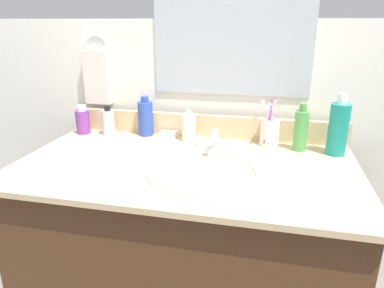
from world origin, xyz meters
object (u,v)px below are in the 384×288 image
(cup_white_ceramic, at_px, (269,131))
(bottle_cream_purple, at_px, (83,121))
(soap_bar, at_px, (168,134))
(faucet, at_px, (215,144))
(hand_towel, at_px, (97,77))
(bottle_shampoo_blue, at_px, (146,118))
(bottle_mouthwash_teal, at_px, (338,128))
(bottle_lotion_white, at_px, (189,126))
(bottle_toner_green, at_px, (301,130))
(bottle_gel_clear, at_px, (108,122))

(cup_white_ceramic, bearing_deg, bottle_cream_purple, -178.08)
(bottle_cream_purple, bearing_deg, soap_bar, 3.90)
(soap_bar, bearing_deg, faucet, -29.64)
(hand_towel, distance_m, soap_bar, 0.39)
(bottle_shampoo_blue, relative_size, bottle_cream_purple, 1.35)
(bottle_mouthwash_teal, xyz_separation_m, cup_white_ceramic, (-0.23, 0.05, -0.04))
(bottle_cream_purple, height_order, soap_bar, bottle_cream_purple)
(hand_towel, relative_size, bottle_lotion_white, 1.75)
(bottle_lotion_white, relative_size, soap_bar, 1.97)
(bottle_mouthwash_teal, bearing_deg, soap_bar, 175.16)
(bottle_toner_green, distance_m, bottle_mouthwash_teal, 0.12)
(bottle_cream_purple, bearing_deg, bottle_lotion_white, 0.92)
(bottle_shampoo_blue, distance_m, bottle_cream_purple, 0.27)
(faucet, xyz_separation_m, bottle_mouthwash_teal, (0.42, 0.07, 0.07))
(bottle_gel_clear, relative_size, soap_bar, 1.90)
(faucet, distance_m, cup_white_ceramic, 0.22)
(bottle_shampoo_blue, distance_m, cup_white_ceramic, 0.49)
(bottle_toner_green, relative_size, bottle_mouthwash_teal, 0.80)
(bottle_shampoo_blue, relative_size, bottle_mouthwash_teal, 0.75)
(bottle_toner_green, bearing_deg, cup_white_ceramic, 160.53)
(bottle_gel_clear, bearing_deg, bottle_toner_green, -1.65)
(faucet, bearing_deg, bottle_shampoo_blue, 157.19)
(bottle_cream_purple, xyz_separation_m, soap_bar, (0.36, 0.02, -0.04))
(bottle_cream_purple, bearing_deg, bottle_toner_green, -0.86)
(bottle_lotion_white, distance_m, bottle_gel_clear, 0.34)
(bottle_lotion_white, bearing_deg, soap_bar, 168.80)
(bottle_shampoo_blue, xyz_separation_m, bottle_cream_purple, (-0.26, -0.03, -0.02))
(hand_towel, xyz_separation_m, bottle_gel_clear, (0.07, -0.08, -0.17))
(bottle_cream_purple, height_order, bottle_gel_clear, bottle_gel_clear)
(faucet, bearing_deg, bottle_mouthwash_teal, 8.96)
(hand_towel, height_order, soap_bar, hand_towel)
(hand_towel, distance_m, cup_white_ceramic, 0.74)
(bottle_lotion_white, bearing_deg, bottle_cream_purple, -179.08)
(bottle_cream_purple, bearing_deg, bottle_mouthwash_teal, -1.65)
(soap_bar, bearing_deg, cup_white_ceramic, 0.12)
(bottle_cream_purple, distance_m, cup_white_ceramic, 0.76)
(bottle_gel_clear, bearing_deg, hand_towel, 132.77)
(bottle_cream_purple, bearing_deg, bottle_gel_clear, 4.57)
(hand_towel, bearing_deg, bottle_lotion_white, -11.20)
(bottle_gel_clear, bearing_deg, bottle_cream_purple, -175.43)
(bottle_shampoo_blue, distance_m, soap_bar, 0.12)
(cup_white_ceramic, bearing_deg, bottle_lotion_white, -176.62)
(faucet, bearing_deg, hand_towel, 161.06)
(hand_towel, bearing_deg, bottle_shampoo_blue, -13.40)
(bottle_mouthwash_teal, distance_m, cup_white_ceramic, 0.24)
(faucet, relative_size, bottle_lotion_white, 1.27)
(bottle_lotion_white, bearing_deg, bottle_shampoo_blue, 171.53)
(hand_towel, bearing_deg, soap_bar, -11.20)
(hand_towel, xyz_separation_m, bottle_cream_purple, (-0.04, -0.09, -0.17))
(bottle_toner_green, xyz_separation_m, soap_bar, (-0.50, 0.04, -0.06))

